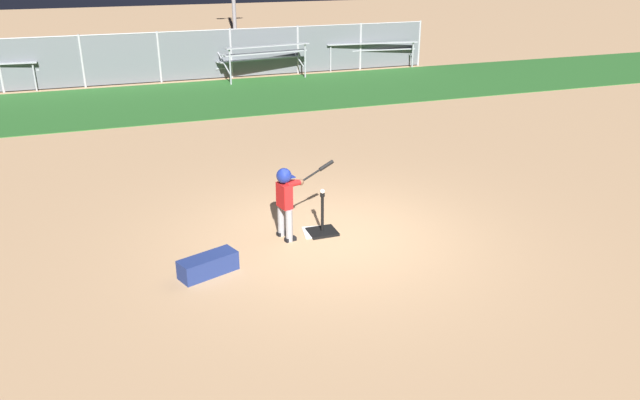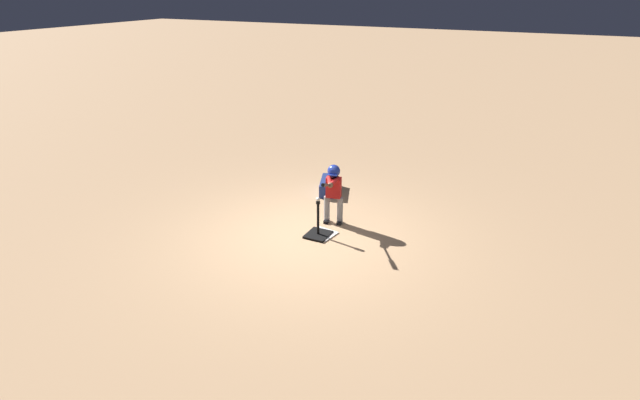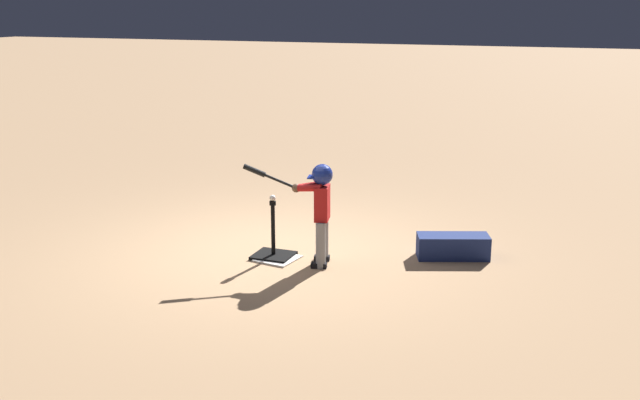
{
  "view_description": "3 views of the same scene",
  "coord_description": "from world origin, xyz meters",
  "views": [
    {
      "loc": [
        -3.22,
        -8.49,
        4.33
      ],
      "look_at": [
        -0.17,
        0.15,
        0.6
      ],
      "focal_mm": 35.0,
      "sensor_mm": 36.0,
      "label": 1
    },
    {
      "loc": [
        7.16,
        3.85,
        4.28
      ],
      "look_at": [
        -0.19,
        0.19,
        0.69
      ],
      "focal_mm": 28.0,
      "sensor_mm": 36.0,
      "label": 2
    },
    {
      "loc": [
        -3.63,
        7.86,
        2.94
      ],
      "look_at": [
        -0.63,
        -0.01,
        0.71
      ],
      "focal_mm": 42.0,
      "sensor_mm": 36.0,
      "label": 3
    }
  ],
  "objects": [
    {
      "name": "equipment_bag",
      "position": [
        -2.11,
        -0.56,
        0.14
      ],
      "size": [
        0.9,
        0.59,
        0.28
      ],
      "primitive_type": "cube",
      "rotation": [
        0.0,
        0.0,
        0.35
      ],
      "color": "navy",
      "rests_on": "ground_plane"
    },
    {
      "name": "baseball",
      "position": [
        -0.12,
        0.19,
        0.73
      ],
      "size": [
        0.07,
        0.07,
        0.07
      ],
      "primitive_type": "sphere",
      "color": "white",
      "rests_on": "batting_tee"
    },
    {
      "name": "ground_plane",
      "position": [
        0.0,
        0.0,
        0.0
      ],
      "size": [
        90.0,
        90.0,
        0.0
      ],
      "primitive_type": "plane",
      "color": "tan"
    },
    {
      "name": "batter_child",
      "position": [
        -0.71,
        0.21,
        0.75
      ],
      "size": [
        1.02,
        0.43,
        1.18
      ],
      "color": "gray",
      "rests_on": "ground_plane"
    },
    {
      "name": "batting_tee",
      "position": [
        -0.12,
        0.19,
        0.09
      ],
      "size": [
        0.46,
        0.41,
        0.69
      ],
      "color": "black",
      "rests_on": "ground_plane"
    },
    {
      "name": "home_plate",
      "position": [
        -0.19,
        0.24,
        0.01
      ],
      "size": [
        0.5,
        0.5,
        0.02
      ],
      "primitive_type": "cube",
      "rotation": [
        0.0,
        0.0,
        -0.15
      ],
      "color": "white",
      "rests_on": "ground_plane"
    }
  ]
}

